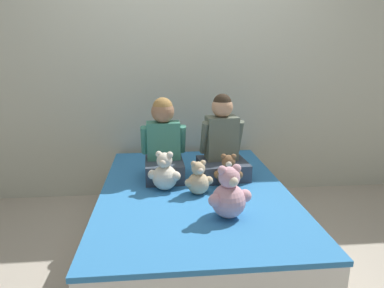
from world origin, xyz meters
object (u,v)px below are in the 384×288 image
object	(u,v)px
child_on_right	(222,145)
teddy_bear_between_children	(198,180)
bed	(194,218)
teddy_bear_held_by_left_child	(165,174)
teddy_bear_held_by_right_child	(228,173)
child_on_left	(164,145)
teddy_bear_at_foot_of_bed	(229,196)

from	to	relation	value
child_on_right	teddy_bear_between_children	bearing A→B (deg)	-127.64
bed	teddy_bear_held_by_left_child	size ratio (longest dim) A/B	6.71
child_on_right	bed	bearing A→B (deg)	-137.74
bed	teddy_bear_held_by_right_child	bearing A→B (deg)	3.26
child_on_left	teddy_bear_held_by_left_child	size ratio (longest dim) A/B	2.20
child_on_left	teddy_bear_held_by_left_child	world-z (taller)	child_on_left
child_on_left	child_on_right	distance (m)	0.45
teddy_bear_held_by_right_child	teddy_bear_at_foot_of_bed	size ratio (longest dim) A/B	0.77
bed	teddy_bear_held_by_left_child	bearing A→B (deg)	176.19
child_on_left	teddy_bear_between_children	world-z (taller)	child_on_left
teddy_bear_held_by_right_child	teddy_bear_between_children	bearing A→B (deg)	-147.46
child_on_right	teddy_bear_between_children	xyz separation A→B (m)	(-0.22, -0.34, -0.15)
child_on_left	teddy_bear_held_by_left_child	distance (m)	0.28
bed	child_on_right	distance (m)	0.59
bed	teddy_bear_between_children	world-z (taller)	teddy_bear_between_children
child_on_right	teddy_bear_held_by_left_child	xyz separation A→B (m)	(-0.45, -0.24, -0.13)
child_on_left	teddy_bear_held_by_right_child	distance (m)	0.53
child_on_right	teddy_bear_between_children	world-z (taller)	child_on_right
teddy_bear_between_children	bed	bearing A→B (deg)	88.91
child_on_left	child_on_right	xyz separation A→B (m)	(0.45, -0.00, -0.01)
teddy_bear_between_children	teddy_bear_held_by_left_child	bearing A→B (deg)	143.02
teddy_bear_between_children	teddy_bear_at_foot_of_bed	xyz separation A→B (m)	(0.14, -0.35, 0.03)
teddy_bear_held_by_left_child	child_on_left	bearing A→B (deg)	105.49
child_on_left	teddy_bear_held_by_left_child	xyz separation A→B (m)	(0.00, -0.25, -0.14)
teddy_bear_held_by_right_child	teddy_bear_at_foot_of_bed	xyz separation A→B (m)	(-0.09, -0.45, 0.03)
child_on_left	child_on_right	bearing A→B (deg)	-1.87
teddy_bear_held_by_left_child	teddy_bear_between_children	world-z (taller)	teddy_bear_held_by_left_child
bed	teddy_bear_between_children	xyz separation A→B (m)	(0.02, -0.09, 0.32)
child_on_left	teddy_bear_at_foot_of_bed	distance (m)	0.79
child_on_right	teddy_bear_at_foot_of_bed	xyz separation A→B (m)	(-0.08, -0.69, -0.11)
child_on_right	teddy_bear_held_by_left_child	distance (m)	0.52
child_on_left	teddy_bear_held_by_right_child	xyz separation A→B (m)	(0.45, -0.25, -0.15)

